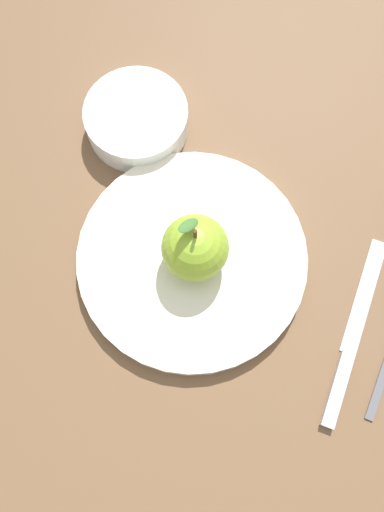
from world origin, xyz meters
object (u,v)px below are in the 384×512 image
object	(u,v)px
dinner_plate	(192,258)
side_bowl	(136,118)
knife	(350,347)
apple	(195,248)

from	to	relation	value
dinner_plate	side_bowl	bearing A→B (deg)	-22.12
side_bowl	dinner_plate	bearing A→B (deg)	157.88
side_bowl	knife	bearing A→B (deg)	178.05
apple	side_bowl	bearing A→B (deg)	-21.38
side_bowl	knife	distance (m)	0.36
dinner_plate	apple	xyz separation A→B (m)	(-0.00, -0.00, 0.04)
dinner_plate	side_bowl	distance (m)	0.18
dinner_plate	knife	distance (m)	0.20
side_bowl	knife	xyz separation A→B (m)	(-0.36, 0.01, -0.02)
dinner_plate	apple	world-z (taller)	apple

